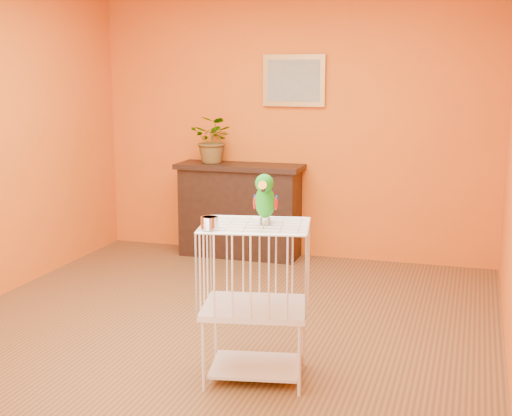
% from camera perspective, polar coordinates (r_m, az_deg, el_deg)
% --- Properties ---
extents(ground, '(4.50, 4.50, 0.00)m').
position_cam_1_polar(ground, '(5.26, -3.21, -9.62)').
color(ground, brown).
rests_on(ground, ground).
extents(room_shell, '(4.50, 4.50, 4.50)m').
position_cam_1_polar(room_shell, '(4.94, -3.41, 7.86)').
color(room_shell, orange).
rests_on(room_shell, ground).
extents(console_cabinet, '(1.26, 0.45, 0.93)m').
position_cam_1_polar(console_cabinet, '(7.14, -1.31, -0.18)').
color(console_cabinet, black).
rests_on(console_cabinet, ground).
extents(potted_plant, '(0.47, 0.52, 0.37)m').
position_cam_1_polar(potted_plant, '(7.12, -3.46, 5.04)').
color(potted_plant, '#26722D').
rests_on(potted_plant, console_cabinet).
extents(framed_picture, '(0.62, 0.04, 0.50)m').
position_cam_1_polar(framed_picture, '(7.05, 3.05, 10.15)').
color(framed_picture, '#B2853F').
rests_on(framed_picture, room_shell).
extents(birdcage, '(0.70, 0.59, 0.96)m').
position_cam_1_polar(birdcage, '(4.30, -0.06, -7.36)').
color(birdcage, silver).
rests_on(birdcage, ground).
extents(feed_cup, '(0.10, 0.10, 0.07)m').
position_cam_1_polar(feed_cup, '(4.04, -3.74, -1.20)').
color(feed_cup, silver).
rests_on(feed_cup, birdcage).
extents(parrot, '(0.15, 0.28, 0.31)m').
position_cam_1_polar(parrot, '(4.15, 0.73, 0.77)').
color(parrot, '#59544C').
rests_on(parrot, birdcage).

